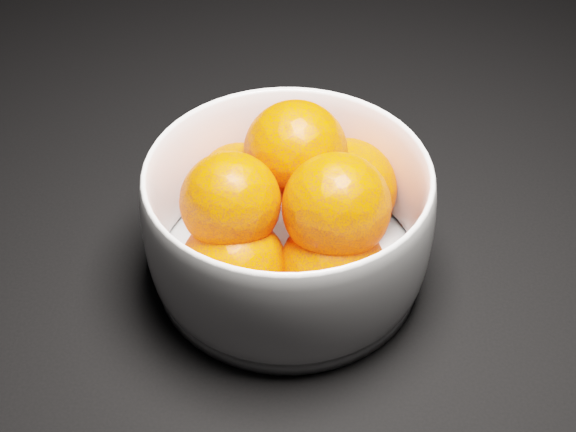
{
  "coord_description": "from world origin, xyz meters",
  "views": [
    {
      "loc": [
        -0.13,
        -0.4,
        0.41
      ],
      "look_at": [
        -0.16,
        -0.0,
        0.05
      ],
      "focal_mm": 50.0,
      "sensor_mm": 36.0,
      "label": 1
    }
  ],
  "objects": [
    {
      "name": "ground",
      "position": [
        0.0,
        0.0,
        0.0
      ],
      "size": [
        3.0,
        3.0,
        0.0
      ],
      "primitive_type": "cube",
      "color": "black",
      "rests_on": "ground"
    },
    {
      "name": "orange_pile",
      "position": [
        -0.16,
        -0.01,
        0.06
      ],
      "size": [
        0.14,
        0.15,
        0.11
      ],
      "color": "#FF4100",
      "rests_on": "bowl"
    },
    {
      "name": "bowl",
      "position": [
        -0.16,
        -0.0,
        0.05
      ],
      "size": [
        0.19,
        0.19,
        0.09
      ],
      "rotation": [
        0.0,
        0.0,
        0.35
      ],
      "color": "silver",
      "rests_on": "ground"
    }
  ]
}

